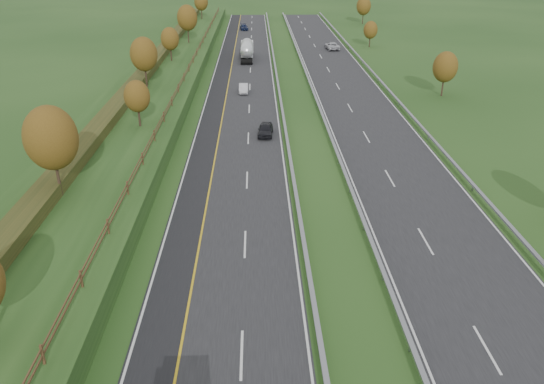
{
  "coord_description": "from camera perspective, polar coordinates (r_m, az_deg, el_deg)",
  "views": [
    {
      "loc": [
        2.27,
        -12.04,
        21.19
      ],
      "look_at": [
        3.47,
        27.69,
        2.2
      ],
      "focal_mm": 35.0,
      "sensor_mm": 36.0,
      "label": 1
    }
  ],
  "objects": [
    {
      "name": "car_dark_near",
      "position": [
        63.42,
        -0.7,
        6.74
      ],
      "size": [
        2.04,
        4.32,
        1.43
      ],
      "primitive_type": "imported",
      "rotation": [
        0.0,
        0.0,
        -0.09
      ],
      "color": "black",
      "rests_on": "near_carriageway"
    },
    {
      "name": "near_carriageway",
      "position": [
        75.12,
        -3.43,
        9.12
      ],
      "size": [
        10.5,
        200.0,
        0.04
      ],
      "primitive_type": "cube",
      "color": "black",
      "rests_on": "ground"
    },
    {
      "name": "far_carriageway",
      "position": [
        76.42,
        9.2,
        9.13
      ],
      "size": [
        10.5,
        200.0,
        0.04
      ],
      "primitive_type": "cube",
      "color": "black",
      "rests_on": "ground"
    },
    {
      "name": "trees_far",
      "position": [
        106.28,
        13.84,
        15.67
      ],
      "size": [
        8.45,
        118.6,
        7.12
      ],
      "color": "#2D2116",
      "rests_on": "ground"
    },
    {
      "name": "hedge_left",
      "position": [
        76.39,
        -14.99,
        10.56
      ],
      "size": [
        2.2,
        180.0,
        1.1
      ],
      "primitive_type": "cube",
      "color": "#2C3415",
      "rests_on": "embankment_left"
    },
    {
      "name": "lane_markings",
      "position": [
        75.07,
        1.52,
        9.17
      ],
      "size": [
        26.75,
        200.0,
        0.01
      ],
      "color": "silver",
      "rests_on": "near_carriageway"
    },
    {
      "name": "median_barrier_near",
      "position": [
        74.99,
        0.98,
        9.61
      ],
      "size": [
        0.32,
        200.0,
        0.71
      ],
      "color": "gray",
      "rests_on": "ground"
    },
    {
      "name": "median_barrier_far",
      "position": [
        75.4,
        4.91,
        9.61
      ],
      "size": [
        0.32,
        200.0,
        0.71
      ],
      "color": "gray",
      "rests_on": "ground"
    },
    {
      "name": "embankment_left",
      "position": [
        76.35,
        -13.38,
        9.52
      ],
      "size": [
        12.0,
        200.0,
        2.0
      ],
      "primitive_type": "cube",
      "color": "#204017",
      "rests_on": "ground"
    },
    {
      "name": "fence_left",
      "position": [
        74.75,
        -10.14,
        10.85
      ],
      "size": [
        0.12,
        189.06,
        1.2
      ],
      "color": "#422B19",
      "rests_on": "embankment_left"
    },
    {
      "name": "car_oncoming",
      "position": [
        117.27,
        6.48,
        15.36
      ],
      "size": [
        2.87,
        5.52,
        1.49
      ],
      "primitive_type": "imported",
      "rotation": [
        0.0,
        0.0,
        3.22
      ],
      "color": "silver",
      "rests_on": "far_carriageway"
    },
    {
      "name": "car_silver_mid",
      "position": [
        82.38,
        -3.08,
        11.09
      ],
      "size": [
        1.4,
        3.94,
        1.29
      ],
      "primitive_type": "imported",
      "rotation": [
        0.0,
        0.0,
        0.01
      ],
      "color": "silver",
      "rests_on": "near_carriageway"
    },
    {
      "name": "outer_barrier_far",
      "position": [
        77.55,
        13.5,
        9.45
      ],
      "size": [
        0.32,
        200.0,
        0.71
      ],
      "color": "gray",
      "rests_on": "ground"
    },
    {
      "name": "car_small_far",
      "position": [
        143.38,
        -3.02,
        17.29
      ],
      "size": [
        2.31,
        4.66,
        1.3
      ],
      "primitive_type": "imported",
      "rotation": [
        0.0,
        0.0,
        0.11
      ],
      "color": "#131C3C",
      "rests_on": "near_carriageway"
    },
    {
      "name": "ground",
      "position": [
        70.54,
        3.05,
        8.02
      ],
      "size": [
        400.0,
        400.0,
        0.0
      ],
      "primitive_type": "plane",
      "color": "#204017",
      "rests_on": "ground"
    },
    {
      "name": "road_tanker",
      "position": [
        106.62,
        -2.71,
        15.07
      ],
      "size": [
        2.4,
        11.22,
        3.46
      ],
      "color": "silver",
      "rests_on": "near_carriageway"
    },
    {
      "name": "trees_left",
      "position": [
        71.81,
        -14.03,
        12.89
      ],
      "size": [
        6.64,
        164.3,
        7.66
      ],
      "color": "#2D2116",
      "rests_on": "embankment_left"
    },
    {
      "name": "hard_shoulder",
      "position": [
        75.32,
        -6.32,
        9.06
      ],
      "size": [
        3.0,
        200.0,
        0.04
      ],
      "primitive_type": "cube",
      "color": "black",
      "rests_on": "ground"
    }
  ]
}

